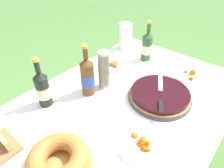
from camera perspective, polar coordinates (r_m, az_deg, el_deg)
The scene contains 13 objects.
garden_table at distance 1.18m, azimuth 1.09°, elevation -9.40°, with size 1.69×1.03×0.69m.
tablecloth at distance 1.15m, azimuth 1.11°, elevation -7.74°, with size 1.70×1.04×0.10m.
berry_tart at distance 1.22m, azimuth 13.47°, elevation -3.09°, with size 0.38×0.38×0.06m.
serving_knife at distance 1.18m, azimuth 13.72°, elevation -2.68°, with size 0.34×0.21×0.01m.
bundt_cake at distance 0.92m, azimuth -15.05°, elevation -20.07°, with size 0.29×0.29×0.09m.
cup_stack at distance 1.23m, azimuth -2.34°, elevation 3.95°, with size 0.07×0.07×0.25m.
cider_bottle_green at distance 1.57m, azimuth 9.90°, elevation 10.59°, with size 0.08×0.08×0.30m.
cider_bottle_amber at distance 1.19m, azimuth -7.02°, elevation 2.10°, with size 0.08×0.08×0.32m.
juice_bottle_red at distance 1.17m, azimuth -19.14°, elevation -1.25°, with size 0.08×0.08×0.30m.
snack_plate_near at distance 0.97m, azimuth 7.68°, elevation -16.97°, with size 0.21×0.21×0.06m.
snack_plate_left at distance 1.50m, azimuth 21.73°, elevation 2.57°, with size 0.24×0.24×0.06m.
snack_plate_right at distance 1.51m, azimuth 0.68°, elevation 5.68°, with size 0.23×0.23×0.05m.
paper_towel_roll at distance 1.73m, azimuth 3.85°, elevation 13.43°, with size 0.11×0.11×0.22m.
Camera 1 is at (-0.64, -0.51, 1.49)m, focal length 32.00 mm.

